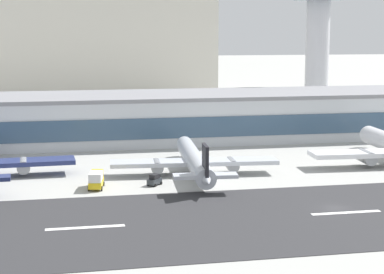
{
  "coord_description": "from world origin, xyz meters",
  "views": [
    {
      "loc": [
        -45.22,
        -101.86,
        29.56
      ],
      "look_at": [
        -15.85,
        43.79,
        5.85
      ],
      "focal_mm": 62.18,
      "sensor_mm": 36.0,
      "label": 1
    }
  ],
  "objects_px": {
    "terminal_building": "(166,117)",
    "control_tower": "(318,29)",
    "service_baggage_tug_2": "(154,180)",
    "distant_hotel_block": "(63,42)",
    "airliner_black_tail_gate_1": "(195,161)",
    "service_box_truck_0": "(96,179)"
  },
  "relations": [
    {
      "from": "terminal_building",
      "to": "control_tower",
      "type": "bearing_deg",
      "value": 31.02
    },
    {
      "from": "terminal_building",
      "to": "control_tower",
      "type": "relative_size",
      "value": 4.56
    },
    {
      "from": "service_baggage_tug_2",
      "to": "control_tower",
      "type": "bearing_deg",
      "value": 1.87
    },
    {
      "from": "distant_hotel_block",
      "to": "service_baggage_tug_2",
      "type": "relative_size",
      "value": 37.19
    },
    {
      "from": "distant_hotel_block",
      "to": "service_baggage_tug_2",
      "type": "distance_m",
      "value": 173.4
    },
    {
      "from": "airliner_black_tail_gate_1",
      "to": "service_box_truck_0",
      "type": "xyz_separation_m",
      "value": [
        -20.75,
        -7.72,
        -1.12
      ]
    },
    {
      "from": "airliner_black_tail_gate_1",
      "to": "service_box_truck_0",
      "type": "bearing_deg",
      "value": 115.2
    },
    {
      "from": "terminal_building",
      "to": "airliner_black_tail_gate_1",
      "type": "height_order",
      "value": "terminal_building"
    },
    {
      "from": "control_tower",
      "to": "airliner_black_tail_gate_1",
      "type": "height_order",
      "value": "control_tower"
    },
    {
      "from": "distant_hotel_block",
      "to": "service_box_truck_0",
      "type": "relative_size",
      "value": 20.57
    },
    {
      "from": "distant_hotel_block",
      "to": "service_baggage_tug_2",
      "type": "xyz_separation_m",
      "value": [
        15.19,
        -171.1,
        -23.7
      ]
    },
    {
      "from": "control_tower",
      "to": "distant_hotel_block",
      "type": "bearing_deg",
      "value": 135.55
    },
    {
      "from": "airliner_black_tail_gate_1",
      "to": "terminal_building",
      "type": "bearing_deg",
      "value": 2.85
    },
    {
      "from": "service_baggage_tug_2",
      "to": "terminal_building",
      "type": "bearing_deg",
      "value": 27.98
    },
    {
      "from": "airliner_black_tail_gate_1",
      "to": "control_tower",
      "type": "bearing_deg",
      "value": -31.16
    },
    {
      "from": "terminal_building",
      "to": "service_box_truck_0",
      "type": "relative_size",
      "value": 33.74
    },
    {
      "from": "terminal_building",
      "to": "distant_hotel_block",
      "type": "height_order",
      "value": "distant_hotel_block"
    },
    {
      "from": "control_tower",
      "to": "airliner_black_tail_gate_1",
      "type": "relative_size",
      "value": 1.07
    },
    {
      "from": "terminal_building",
      "to": "distant_hotel_block",
      "type": "xyz_separation_m",
      "value": [
        -26.29,
        116.81,
        18.38
      ]
    },
    {
      "from": "service_box_truck_0",
      "to": "service_baggage_tug_2",
      "type": "distance_m",
      "value": 11.26
    },
    {
      "from": "service_baggage_tug_2",
      "to": "distant_hotel_block",
      "type": "bearing_deg",
      "value": 44.62
    },
    {
      "from": "terminal_building",
      "to": "service_box_truck_0",
      "type": "height_order",
      "value": "terminal_building"
    }
  ]
}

